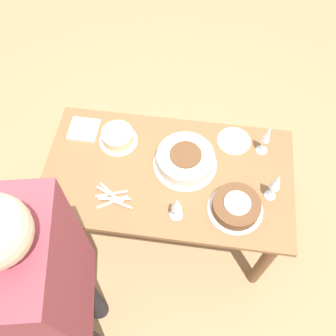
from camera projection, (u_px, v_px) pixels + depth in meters
ground_plane at (168, 225)px, 2.70m from camera, size 12.00×12.00×0.00m
dining_table at (168, 184)px, 2.17m from camera, size 1.37×0.75×0.75m
cake_center_white at (185, 160)px, 2.04m from camera, size 0.35×0.35×0.10m
cake_front_chocolate at (236, 206)px, 1.91m from camera, size 0.29×0.29×0.08m
cake_back_decorated at (118, 137)px, 2.13m from camera, size 0.22×0.22×0.08m
wine_glass_near at (267, 135)px, 2.00m from camera, size 0.06×0.06×0.23m
wine_glass_far at (277, 182)px, 1.85m from camera, size 0.06×0.06×0.22m
wine_glass_extra at (177, 205)px, 1.82m from camera, size 0.07×0.07×0.18m
dessert_plate_right at (234, 141)px, 2.16m from camera, size 0.19×0.19×0.01m
fork_pile at (113, 197)px, 1.96m from camera, size 0.21×0.15×0.02m
napkin_stack at (84, 130)px, 2.19m from camera, size 0.17×0.16×0.02m
person_cutting at (56, 288)px, 1.42m from camera, size 0.30×0.44×1.76m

